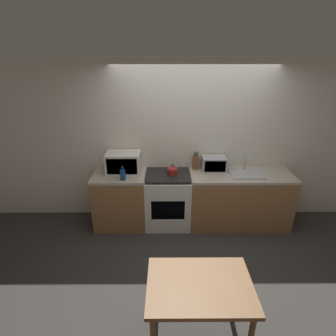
% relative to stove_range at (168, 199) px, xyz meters
% --- Properties ---
extents(ground_plane, '(16.00, 16.00, 0.00)m').
position_rel_stove_range_xyz_m(ground_plane, '(0.40, -0.83, -0.45)').
color(ground_plane, '#33302D').
extents(wall_back, '(10.00, 0.06, 2.60)m').
position_rel_stove_range_xyz_m(wall_back, '(0.40, 0.34, 0.85)').
color(wall_back, silver).
rests_on(wall_back, ground_plane).
extents(counter_left_run, '(0.82, 0.62, 0.90)m').
position_rel_stove_range_xyz_m(counter_left_run, '(-0.77, 0.00, 0.00)').
color(counter_left_run, olive).
rests_on(counter_left_run, ground_plane).
extents(counter_right_run, '(1.62, 0.62, 0.90)m').
position_rel_stove_range_xyz_m(counter_right_run, '(1.16, 0.00, 0.00)').
color(counter_right_run, olive).
rests_on(counter_right_run, ground_plane).
extents(stove_range, '(0.71, 0.62, 0.90)m').
position_rel_stove_range_xyz_m(stove_range, '(0.00, 0.00, 0.00)').
color(stove_range, silver).
rests_on(stove_range, ground_plane).
extents(kettle, '(0.17, 0.17, 0.16)m').
position_rel_stove_range_xyz_m(kettle, '(0.07, 0.03, 0.52)').
color(kettle, maroon).
rests_on(kettle, stove_range).
extents(microwave, '(0.53, 0.36, 0.32)m').
position_rel_stove_range_xyz_m(microwave, '(-0.70, 0.11, 0.61)').
color(microwave, silver).
rests_on(microwave, counter_left_run).
extents(bottle, '(0.08, 0.08, 0.21)m').
position_rel_stove_range_xyz_m(bottle, '(-0.67, -0.18, 0.53)').
color(bottle, navy).
rests_on(bottle, counter_left_run).
extents(knife_block, '(0.09, 0.09, 0.29)m').
position_rel_stove_range_xyz_m(knife_block, '(0.45, 0.22, 0.57)').
color(knife_block, brown).
rests_on(knife_block, counter_right_run).
extents(toaster_oven, '(0.38, 0.26, 0.23)m').
position_rel_stove_range_xyz_m(toaster_oven, '(0.74, 0.16, 0.57)').
color(toaster_oven, '#ADAFB5').
rests_on(toaster_oven, counter_right_run).
extents(sink_basin, '(0.50, 0.41, 0.24)m').
position_rel_stove_range_xyz_m(sink_basin, '(1.23, 0.01, 0.47)').
color(sink_basin, '#ADAFB5').
rests_on(sink_basin, counter_right_run).
extents(dining_table, '(0.93, 0.65, 0.77)m').
position_rel_stove_range_xyz_m(dining_table, '(0.27, -2.03, 0.21)').
color(dining_table, brown).
rests_on(dining_table, ground_plane).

